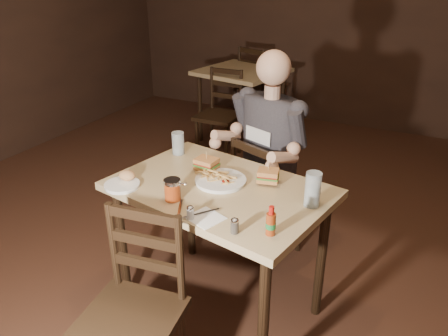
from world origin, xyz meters
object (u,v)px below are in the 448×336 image
at_px(bg_table, 242,78).
at_px(hot_sauce, 271,221).
at_px(chair_near, 129,320).
at_px(diner, 266,130).
at_px(main_table, 220,203).
at_px(side_plate, 122,186).
at_px(glass_right, 313,189).
at_px(glass_left, 178,143).
at_px(syrup_dispenser, 172,190).
at_px(dinner_plate, 221,181).
at_px(bg_chair_far, 261,86).
at_px(chair_far, 268,197).
at_px(bg_chair_near, 218,116).

xyz_separation_m(bg_table, hot_sauce, (1.36, -2.74, 0.16)).
distance_m(chair_near, diner, 1.32).
relative_size(main_table, chair_near, 1.36).
height_order(main_table, side_plate, side_plate).
distance_m(chair_near, glass_right, 0.97).
height_order(diner, glass_left, diner).
distance_m(diner, hot_sauce, 0.93).
bearing_deg(chair_near, hot_sauce, 31.72).
bearing_deg(glass_right, syrup_dispenser, -158.50).
relative_size(dinner_plate, side_plate, 1.48).
xyz_separation_m(bg_chair_far, glass_left, (0.58, -2.75, 0.37)).
xyz_separation_m(dinner_plate, syrup_dispenser, (-0.12, -0.26, 0.04)).
distance_m(hot_sauce, side_plate, 0.82).
bearing_deg(diner, glass_right, -30.86).
relative_size(bg_table, chair_far, 1.14).
relative_size(diner, hot_sauce, 7.03).
xyz_separation_m(glass_left, glass_right, (0.87, -0.24, 0.02)).
distance_m(main_table, chair_near, 0.71).
distance_m(glass_left, syrup_dispenser, 0.55).
height_order(main_table, syrup_dispenser, syrup_dispenser).
relative_size(hot_sauce, side_plate, 0.77).
height_order(glass_left, side_plate, glass_left).
bearing_deg(chair_near, dinner_plate, 76.76).
height_order(bg_chair_near, diner, diner).
xyz_separation_m(main_table, chair_far, (0.04, 0.62, -0.26)).
xyz_separation_m(chair_far, bg_chair_far, (-1.02, 2.39, 0.05)).
distance_m(bg_table, bg_chair_near, 0.61).
distance_m(bg_chair_near, hot_sauce, 2.62).
bearing_deg(hot_sauce, side_plate, 175.50).
xyz_separation_m(dinner_plate, hot_sauce, (0.39, -0.33, 0.06)).
height_order(diner, syrup_dispenser, diner).
bearing_deg(chair_near, syrup_dispenser, 88.92).
bearing_deg(diner, chair_near, -74.38).
bearing_deg(chair_near, glass_right, 43.79).
xyz_separation_m(glass_left, syrup_dispenser, (0.27, -0.48, -0.01)).
bearing_deg(syrup_dispenser, glass_right, 32.43).
xyz_separation_m(chair_near, glass_right, (0.55, 0.68, 0.42)).
distance_m(main_table, bg_table, 2.65).
height_order(main_table, bg_chair_near, bg_chair_near).
bearing_deg(dinner_plate, glass_right, -2.45).
distance_m(main_table, bg_chair_far, 3.17).
xyz_separation_m(diner, glass_left, (-0.42, -0.31, -0.05)).
bearing_deg(glass_right, bg_chair_near, 127.48).
relative_size(bg_chair_near, hot_sauce, 6.52).
xyz_separation_m(bg_table, chair_near, (0.90, -3.12, -0.25)).
xyz_separation_m(bg_chair_near, hot_sauce, (1.36, -2.19, 0.41)).
xyz_separation_m(main_table, dinner_plate, (-0.01, 0.04, 0.10)).
height_order(glass_left, glass_right, glass_right).
bearing_deg(chair_far, bg_chair_near, -31.04).
height_order(chair_near, hot_sauce, hot_sauce).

